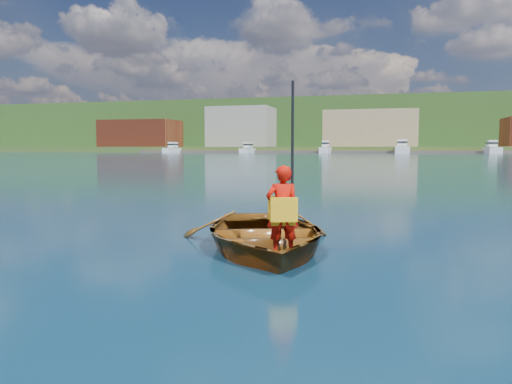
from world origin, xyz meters
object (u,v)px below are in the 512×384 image
at_px(rowboat, 263,234).
at_px(dock, 381,152).
at_px(child_paddler, 283,210).
at_px(marina_yachts, 431,149).

xyz_separation_m(rowboat, dock, (-1.05, 148.05, 0.19)).
relative_size(rowboat, dock, 0.03).
bearing_deg(dock, child_paddler, -89.42).
bearing_deg(rowboat, child_paddler, -59.92).
relative_size(rowboat, marina_yachts, 0.03).
relative_size(child_paddler, dock, 0.01).
bearing_deg(child_paddler, marina_yachts, 85.16).
bearing_deg(child_paddler, dock, 90.58).
bearing_deg(marina_yachts, dock, 161.20).
xyz_separation_m(rowboat, child_paddler, (0.46, -0.79, 0.47)).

